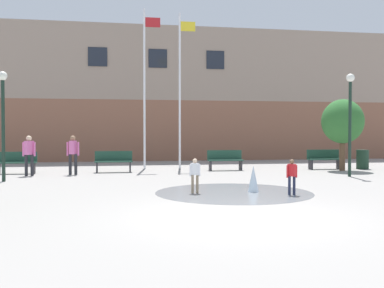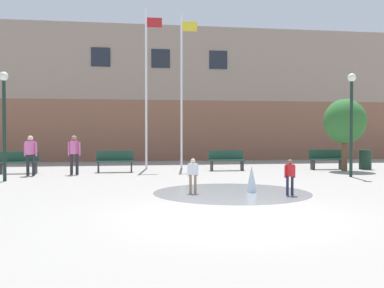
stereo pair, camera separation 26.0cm
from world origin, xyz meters
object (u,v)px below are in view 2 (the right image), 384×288
street_tree_near_building (345,122)px  teen_by_trashcan (74,152)px  park_bench_far_left (19,162)px  park_bench_center (227,160)px  flagpole_left (147,84)px  lamp_post_left_lane (4,110)px  flagpole_right (182,86)px  park_bench_near_trashcan (326,159)px  park_bench_under_left_flagpole (115,161)px  lamp_post_right_lane (351,110)px  child_with_pink_shirt (290,174)px  trash_can (365,160)px  adult_near_bench (31,152)px  child_running (193,173)px

street_tree_near_building → teen_by_trashcan: bearing=-179.9°
park_bench_far_left → park_bench_center: size_ratio=1.00×
flagpole_left → street_tree_near_building: 9.19m
park_bench_far_left → lamp_post_left_lane: lamp_post_left_lane is taller
flagpole_right → street_tree_near_building: flagpole_right is taller
park_bench_center → park_bench_near_trashcan: (4.74, -0.07, 0.00)m
park_bench_under_left_flagpole → park_bench_center: 4.97m
lamp_post_left_lane → lamp_post_right_lane: lamp_post_right_lane is taller
child_with_pink_shirt → flagpole_right: bearing=-30.7°
teen_by_trashcan → trash_can: size_ratio=1.77×
park_bench_far_left → lamp_post_left_lane: (0.20, -3.01, 2.04)m
flagpole_left → lamp_post_left_lane: flagpole_left is taller
park_bench_under_left_flagpole → street_tree_near_building: 10.30m
flagpole_left → park_bench_far_left: bearing=-163.1°
park_bench_center → park_bench_under_left_flagpole: bearing=-178.4°
teen_by_trashcan → flagpole_right: 6.15m
adult_near_bench → teen_by_trashcan: bearing=135.6°
park_bench_near_trashcan → street_tree_near_building: street_tree_near_building is taller
lamp_post_left_lane → park_bench_under_left_flagpole: bearing=38.8°
teen_by_trashcan → street_tree_near_building: (11.73, 0.03, 1.26)m
lamp_post_right_lane → park_bench_far_left: bearing=165.4°
adult_near_bench → trash_can: bearing=131.5°
teen_by_trashcan → flagpole_right: (4.75, 2.52, 3.00)m
lamp_post_right_lane → trash_can: (2.41, 3.19, -2.15)m
child_with_pink_shirt → street_tree_near_building: 8.94m
park_bench_near_trashcan → lamp_post_left_lane: 13.98m
park_bench_center → lamp_post_right_lane: bearing=-40.9°
park_bench_far_left → lamp_post_right_lane: lamp_post_right_lane is taller
teen_by_trashcan → lamp_post_left_lane: lamp_post_left_lane is taller
park_bench_under_left_flagpole → park_bench_near_trashcan: size_ratio=1.00×
park_bench_center → flagpole_left: (-3.51, 1.48, 3.51)m
adult_near_bench → street_tree_near_building: size_ratio=0.50×
flagpole_right → child_with_pink_shirt: bearing=-79.7°
lamp_post_left_lane → street_tree_near_building: size_ratio=1.20×
trash_can → park_bench_far_left: bearing=179.3°
park_bench_near_trashcan → lamp_post_left_lane: (-13.48, -3.10, 2.04)m
lamp_post_right_lane → teen_by_trashcan: bearing=166.8°
park_bench_far_left → lamp_post_left_lane: size_ratio=0.42×
adult_near_bench → street_tree_near_building: 13.45m
flagpole_left → park_bench_under_left_flagpole: bearing=-131.9°
flagpole_right → street_tree_near_building: bearing=-19.7°
flagpole_right → park_bench_under_left_flagpole: bearing=-152.6°
lamp_post_right_lane → street_tree_near_building: (1.05, 2.54, -0.40)m
park_bench_center → teen_by_trashcan: (-6.58, -1.04, 0.45)m
park_bench_under_left_flagpole → teen_by_trashcan: (-1.61, -0.90, 0.45)m
park_bench_under_left_flagpole → park_bench_near_trashcan: (9.70, 0.07, 0.00)m
child_running → teen_by_trashcan: bearing=-23.5°
adult_near_bench → lamp_post_right_lane: size_ratio=0.40×
park_bench_center → flagpole_right: (-1.83, 1.48, 3.45)m
lamp_post_right_lane → trash_can: bearing=52.9°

